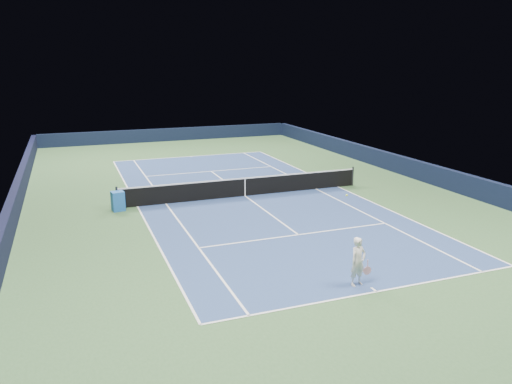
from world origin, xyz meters
name	(u,v)px	position (x,y,z in m)	size (l,w,h in m)	color
ground	(245,196)	(0.00, 0.00, 0.00)	(40.00, 40.00, 0.00)	#31532D
wall_far	(169,135)	(0.00, 19.82, 0.55)	(22.00, 0.35, 1.10)	black
wall_right	(418,170)	(10.82, 0.00, 0.55)	(0.35, 40.00, 1.10)	black
wall_left	(14,207)	(-10.82, 0.00, 0.55)	(0.35, 40.00, 1.10)	black
court_surface	(245,196)	(0.00, 0.00, 0.00)	(10.97, 23.77, 0.01)	navy
baseline_far	(191,156)	(0.00, 11.88, 0.01)	(10.97, 0.08, 0.00)	white
baseline_near	(377,292)	(0.00, -11.88, 0.01)	(10.97, 0.08, 0.00)	white
sideline_doubles_right	(338,187)	(5.49, 0.00, 0.01)	(0.08, 23.77, 0.00)	white
sideline_doubles_left	(137,206)	(-5.49, 0.00, 0.01)	(0.08, 23.77, 0.00)	white
sideline_singles_right	(316,189)	(4.12, 0.00, 0.01)	(0.08, 23.77, 0.00)	white
sideline_singles_left	(166,204)	(-4.12, 0.00, 0.01)	(0.08, 23.77, 0.00)	white
service_line_far	(211,171)	(0.00, 6.40, 0.01)	(8.23, 0.08, 0.00)	white
service_line_near	(298,235)	(0.00, -6.40, 0.01)	(8.23, 0.08, 0.00)	white
center_service_line	(245,196)	(0.00, 0.00, 0.01)	(0.08, 12.80, 0.00)	white
center_mark_far	(191,157)	(0.00, 11.73, 0.01)	(0.08, 0.30, 0.00)	white
center_mark_near	(374,290)	(0.00, -11.73, 0.01)	(0.08, 0.30, 0.00)	white
tennis_net	(245,187)	(0.00, 0.00, 0.50)	(12.90, 0.10, 1.07)	black
sponsor_cube	(118,201)	(-6.40, -0.34, 0.46)	(0.63, 0.59, 0.91)	#1C58AC
tennis_player	(358,262)	(-0.31, -11.26, 0.78)	(0.78, 1.28, 2.67)	silver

